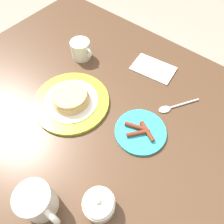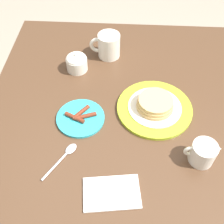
{
  "view_description": "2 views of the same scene",
  "coord_description": "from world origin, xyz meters",
  "px_view_note": "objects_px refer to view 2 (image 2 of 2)",
  "views": [
    {
      "loc": [
        0.35,
        -0.25,
        1.4
      ],
      "look_at": [
        0.11,
        0.05,
        0.81
      ],
      "focal_mm": 35.0,
      "sensor_mm": 36.0,
      "label": 1
    },
    {
      "loc": [
        0.07,
        0.65,
        1.54
      ],
      "look_at": [
        0.11,
        0.05,
        0.81
      ],
      "focal_mm": 45.0,
      "sensor_mm": 36.0,
      "label": 2
    }
  ],
  "objects_px": {
    "spoon": "(65,155)",
    "pancake_plate": "(155,106)",
    "coffee_mug": "(108,45)",
    "side_plate_bacon": "(81,118)",
    "napkin": "(112,193)",
    "creamer_pitcher": "(203,153)",
    "sugar_bowl": "(77,62)"
  },
  "relations": [
    {
      "from": "spoon",
      "to": "pancake_plate",
      "type": "bearing_deg",
      "value": -144.34
    },
    {
      "from": "spoon",
      "to": "coffee_mug",
      "type": "bearing_deg",
      "value": -101.6
    },
    {
      "from": "side_plate_bacon",
      "to": "napkin",
      "type": "xyz_separation_m",
      "value": [
        -0.12,
        0.26,
        -0.0
      ]
    },
    {
      "from": "pancake_plate",
      "to": "side_plate_bacon",
      "type": "height_order",
      "value": "pancake_plate"
    },
    {
      "from": "side_plate_bacon",
      "to": "creamer_pitcher",
      "type": "relative_size",
      "value": 1.5
    },
    {
      "from": "napkin",
      "to": "sugar_bowl",
      "type": "bearing_deg",
      "value": -71.85
    },
    {
      "from": "creamer_pitcher",
      "to": "napkin",
      "type": "height_order",
      "value": "creamer_pitcher"
    },
    {
      "from": "pancake_plate",
      "to": "coffee_mug",
      "type": "relative_size",
      "value": 2.12
    },
    {
      "from": "napkin",
      "to": "spoon",
      "type": "xyz_separation_m",
      "value": [
        0.15,
        -0.11,
        0.0
      ]
    },
    {
      "from": "pancake_plate",
      "to": "coffee_mug",
      "type": "height_order",
      "value": "coffee_mug"
    },
    {
      "from": "coffee_mug",
      "to": "sugar_bowl",
      "type": "bearing_deg",
      "value": 38.37
    },
    {
      "from": "coffee_mug",
      "to": "sugar_bowl",
      "type": "distance_m",
      "value": 0.15
    },
    {
      "from": "pancake_plate",
      "to": "spoon",
      "type": "relative_size",
      "value": 1.9
    },
    {
      "from": "side_plate_bacon",
      "to": "sugar_bowl",
      "type": "relative_size",
      "value": 1.99
    },
    {
      "from": "pancake_plate",
      "to": "creamer_pitcher",
      "type": "xyz_separation_m",
      "value": [
        -0.13,
        0.19,
        0.02
      ]
    },
    {
      "from": "sugar_bowl",
      "to": "spoon",
      "type": "height_order",
      "value": "sugar_bowl"
    },
    {
      "from": "side_plate_bacon",
      "to": "coffee_mug",
      "type": "distance_m",
      "value": 0.35
    },
    {
      "from": "pancake_plate",
      "to": "side_plate_bacon",
      "type": "xyz_separation_m",
      "value": [
        0.25,
        0.06,
        -0.01
      ]
    },
    {
      "from": "napkin",
      "to": "spoon",
      "type": "height_order",
      "value": "spoon"
    },
    {
      "from": "pancake_plate",
      "to": "napkin",
      "type": "xyz_separation_m",
      "value": [
        0.13,
        0.32,
        -0.01
      ]
    },
    {
      "from": "sugar_bowl",
      "to": "napkin",
      "type": "relative_size",
      "value": 0.48
    },
    {
      "from": "coffee_mug",
      "to": "napkin",
      "type": "height_order",
      "value": "coffee_mug"
    },
    {
      "from": "coffee_mug",
      "to": "napkin",
      "type": "bearing_deg",
      "value": 94.75
    },
    {
      "from": "sugar_bowl",
      "to": "spoon",
      "type": "bearing_deg",
      "value": 92.42
    },
    {
      "from": "coffee_mug",
      "to": "sugar_bowl",
      "type": "relative_size",
      "value": 1.51
    },
    {
      "from": "napkin",
      "to": "spoon",
      "type": "distance_m",
      "value": 0.19
    },
    {
      "from": "sugar_bowl",
      "to": "napkin",
      "type": "xyz_separation_m",
      "value": [
        -0.17,
        0.51,
        -0.03
      ]
    },
    {
      "from": "napkin",
      "to": "coffee_mug",
      "type": "bearing_deg",
      "value": -85.25
    },
    {
      "from": "creamer_pitcher",
      "to": "spoon",
      "type": "relative_size",
      "value": 0.79
    },
    {
      "from": "side_plate_bacon",
      "to": "sugar_bowl",
      "type": "height_order",
      "value": "sugar_bowl"
    },
    {
      "from": "side_plate_bacon",
      "to": "napkin",
      "type": "relative_size",
      "value": 0.96
    },
    {
      "from": "pancake_plate",
      "to": "coffee_mug",
      "type": "distance_m",
      "value": 0.34
    }
  ]
}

